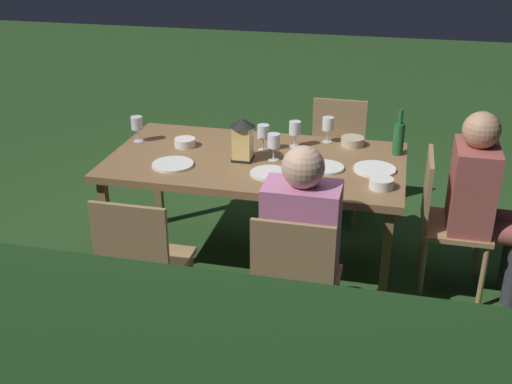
{
  "coord_description": "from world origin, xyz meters",
  "views": [
    {
      "loc": [
        -0.81,
        3.48,
        2.19
      ],
      "look_at": [
        0.0,
        0.0,
        0.53
      ],
      "focal_mm": 43.92,
      "sensor_mm": 36.0,
      "label": 1
    }
  ],
  "objects_px": {
    "plate_c": "(375,169)",
    "plate_d": "(270,173)",
    "lantern_centerpiece": "(243,137)",
    "bowl_bread": "(352,141)",
    "plate_a": "(173,164)",
    "green_bottle_on_table": "(399,138)",
    "chair_head_near": "(444,217)",
    "person_in_pink": "(303,236)",
    "chair_side_right_a": "(295,281)",
    "dining_table": "(256,167)",
    "chair_side_left_a": "(336,154)",
    "plate_b": "(325,167)",
    "chair_side_right_b": "(142,262)",
    "bowl_salad": "(185,142)",
    "wine_glass_c": "(263,133)",
    "bowl_dip": "(381,183)",
    "person_in_rust": "(482,198)",
    "wine_glass_d": "(137,124)",
    "wine_glass_e": "(328,125)",
    "wine_glass_a": "(274,142)",
    "wine_glass_b": "(295,129)",
    "bowl_olives": "(317,185)"
  },
  "relations": [
    {
      "from": "wine_glass_b",
      "to": "bowl_bread",
      "type": "relative_size",
      "value": 1.13
    },
    {
      "from": "plate_d",
      "to": "bowl_salad",
      "type": "xyz_separation_m",
      "value": [
        0.63,
        -0.33,
        0.02
      ]
    },
    {
      "from": "wine_glass_b",
      "to": "wine_glass_c",
      "type": "height_order",
      "value": "same"
    },
    {
      "from": "chair_side_right_a",
      "to": "lantern_centerpiece",
      "type": "bearing_deg",
      "value": -60.38
    },
    {
      "from": "wine_glass_e",
      "to": "bowl_dip",
      "type": "bearing_deg",
      "value": 120.03
    },
    {
      "from": "lantern_centerpiece",
      "to": "plate_a",
      "type": "xyz_separation_m",
      "value": [
        0.39,
        0.18,
        -0.14
      ]
    },
    {
      "from": "chair_head_near",
      "to": "person_in_pink",
      "type": "distance_m",
      "value": 1.03
    },
    {
      "from": "green_bottle_on_table",
      "to": "bowl_bread",
      "type": "relative_size",
      "value": 1.94
    },
    {
      "from": "bowl_dip",
      "to": "chair_side_right_b",
      "type": "bearing_deg",
      "value": 27.62
    },
    {
      "from": "dining_table",
      "to": "chair_side_left_a",
      "type": "height_order",
      "value": "chair_side_left_a"
    },
    {
      "from": "chair_side_right_b",
      "to": "wine_glass_e",
      "type": "bearing_deg",
      "value": -121.96
    },
    {
      "from": "wine_glass_b",
      "to": "plate_a",
      "type": "xyz_separation_m",
      "value": [
        0.65,
        0.48,
        -0.11
      ]
    },
    {
      "from": "wine_glass_e",
      "to": "bowl_bread",
      "type": "bearing_deg",
      "value": 170.9
    },
    {
      "from": "chair_head_near",
      "to": "chair_side_right_b",
      "type": "bearing_deg",
      "value": 29.53
    },
    {
      "from": "chair_side_right_b",
      "to": "plate_a",
      "type": "bearing_deg",
      "value": -85.42
    },
    {
      "from": "bowl_salad",
      "to": "person_in_rust",
      "type": "bearing_deg",
      "value": 176.76
    },
    {
      "from": "person_in_rust",
      "to": "chair_side_left_a",
      "type": "bearing_deg",
      "value": -43.19
    },
    {
      "from": "wine_glass_d",
      "to": "plate_c",
      "type": "xyz_separation_m",
      "value": [
        -1.55,
        0.14,
        -0.11
      ]
    },
    {
      "from": "person_in_pink",
      "to": "wine_glass_d",
      "type": "relative_size",
      "value": 6.8
    },
    {
      "from": "chair_side_right_a",
      "to": "plate_b",
      "type": "relative_size",
      "value": 3.94
    },
    {
      "from": "plate_b",
      "to": "person_in_rust",
      "type": "bearing_deg",
      "value": -176.16
    },
    {
      "from": "chair_side_right_a",
      "to": "plate_d",
      "type": "xyz_separation_m",
      "value": [
        0.27,
        -0.66,
        0.28
      ]
    },
    {
      "from": "chair_side_right_a",
      "to": "wine_glass_a",
      "type": "height_order",
      "value": "wine_glass_a"
    },
    {
      "from": "plate_a",
      "to": "green_bottle_on_table",
      "type": "bearing_deg",
      "value": -159.14
    },
    {
      "from": "chair_side_left_a",
      "to": "plate_b",
      "type": "height_order",
      "value": "chair_side_left_a"
    },
    {
      "from": "wine_glass_d",
      "to": "dining_table",
      "type": "bearing_deg",
      "value": 171.66
    },
    {
      "from": "chair_side_right_a",
      "to": "plate_b",
      "type": "bearing_deg",
      "value": -92.06
    },
    {
      "from": "plate_c",
      "to": "plate_d",
      "type": "bearing_deg",
      "value": 18.9
    },
    {
      "from": "dining_table",
      "to": "plate_d",
      "type": "xyz_separation_m",
      "value": [
        -0.13,
        0.22,
        0.06
      ]
    },
    {
      "from": "chair_side_right_b",
      "to": "bowl_olives",
      "type": "height_order",
      "value": "chair_side_right_b"
    },
    {
      "from": "bowl_bread",
      "to": "bowl_dip",
      "type": "height_order",
      "value": "bowl_dip"
    },
    {
      "from": "chair_side_right_b",
      "to": "green_bottle_on_table",
      "type": "bearing_deg",
      "value": -137.23
    },
    {
      "from": "chair_side_right_a",
      "to": "dining_table",
      "type": "bearing_deg",
      "value": -65.27
    },
    {
      "from": "dining_table",
      "to": "plate_a",
      "type": "height_order",
      "value": "plate_a"
    },
    {
      "from": "chair_side_left_a",
      "to": "bowl_olives",
      "type": "distance_m",
      "value": 1.29
    },
    {
      "from": "person_in_rust",
      "to": "wine_glass_e",
      "type": "xyz_separation_m",
      "value": [
        0.96,
        -0.39,
        0.24
      ]
    },
    {
      "from": "dining_table",
      "to": "plate_a",
      "type": "distance_m",
      "value": 0.51
    },
    {
      "from": "chair_side_right_b",
      "to": "dining_table",
      "type": "bearing_deg",
      "value": -114.73
    },
    {
      "from": "green_bottle_on_table",
      "to": "bowl_olives",
      "type": "relative_size",
      "value": 2.6
    },
    {
      "from": "wine_glass_a",
      "to": "plate_a",
      "type": "distance_m",
      "value": 0.62
    },
    {
      "from": "wine_glass_a",
      "to": "lantern_centerpiece",
      "type": "bearing_deg",
      "value": 11.92
    },
    {
      "from": "lantern_centerpiece",
      "to": "bowl_bread",
      "type": "relative_size",
      "value": 1.77
    },
    {
      "from": "chair_head_near",
      "to": "bowl_dip",
      "type": "relative_size",
      "value": 6.5
    },
    {
      "from": "chair_side_left_a",
      "to": "wine_glass_a",
      "type": "height_order",
      "value": "wine_glass_a"
    },
    {
      "from": "green_bottle_on_table",
      "to": "wine_glass_d",
      "type": "xyz_separation_m",
      "value": [
        1.67,
        0.15,
        0.01
      ]
    },
    {
      "from": "wine_glass_c",
      "to": "bowl_dip",
      "type": "distance_m",
      "value": 0.87
    },
    {
      "from": "lantern_centerpiece",
      "to": "plate_d",
      "type": "bearing_deg",
      "value": 138.3
    },
    {
      "from": "person_in_rust",
      "to": "bowl_bread",
      "type": "relative_size",
      "value": 7.69
    },
    {
      "from": "plate_b",
      "to": "plate_a",
      "type": "bearing_deg",
      "value": 10.24
    },
    {
      "from": "bowl_salad",
      "to": "wine_glass_c",
      "type": "bearing_deg",
      "value": -175.13
    }
  ]
}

